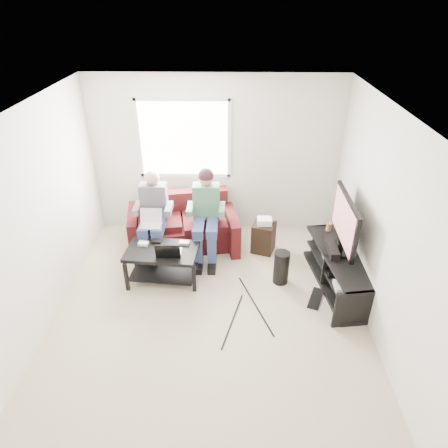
{
  "coord_description": "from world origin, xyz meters",
  "views": [
    {
      "loc": [
        0.28,
        -3.84,
        3.66
      ],
      "look_at": [
        0.17,
        0.6,
        1.02
      ],
      "focal_mm": 32.0,
      "sensor_mm": 36.0,
      "label": 1
    }
  ],
  "objects_px": {
    "coffee_table": "(162,257)",
    "tv_stand": "(338,272)",
    "sofa": "(183,227)",
    "subwoofer": "(281,267)",
    "tv": "(345,222)",
    "end_table": "(264,236)"
  },
  "relations": [
    {
      "from": "tv_stand",
      "to": "sofa",
      "type": "bearing_deg",
      "value": 155.23
    },
    {
      "from": "sofa",
      "to": "coffee_table",
      "type": "bearing_deg",
      "value": -101.11
    },
    {
      "from": "tv_stand",
      "to": "tv",
      "type": "relative_size",
      "value": 1.52
    },
    {
      "from": "sofa",
      "to": "subwoofer",
      "type": "bearing_deg",
      "value": -33.24
    },
    {
      "from": "sofa",
      "to": "tv",
      "type": "bearing_deg",
      "value": -22.69
    },
    {
      "from": "tv",
      "to": "subwoofer",
      "type": "bearing_deg",
      "value": -178.02
    },
    {
      "from": "tv",
      "to": "subwoofer",
      "type": "relative_size",
      "value": 2.21
    },
    {
      "from": "tv_stand",
      "to": "subwoofer",
      "type": "height_order",
      "value": "tv_stand"
    },
    {
      "from": "coffee_table",
      "to": "tv",
      "type": "distance_m",
      "value": 2.55
    },
    {
      "from": "tv_stand",
      "to": "end_table",
      "type": "height_order",
      "value": "end_table"
    },
    {
      "from": "coffee_table",
      "to": "tv",
      "type": "xyz_separation_m",
      "value": [
        2.47,
        -0.01,
        0.63
      ]
    },
    {
      "from": "coffee_table",
      "to": "tv_stand",
      "type": "distance_m",
      "value": 2.48
    },
    {
      "from": "coffee_table",
      "to": "tv_stand",
      "type": "height_order",
      "value": "tv_stand"
    },
    {
      "from": "coffee_table",
      "to": "tv",
      "type": "bearing_deg",
      "value": -0.29
    },
    {
      "from": "coffee_table",
      "to": "tv_stand",
      "type": "xyz_separation_m",
      "value": [
        2.47,
        -0.11,
        -0.13
      ]
    },
    {
      "from": "tv",
      "to": "subwoofer",
      "type": "distance_m",
      "value": 1.08
    },
    {
      "from": "sofa",
      "to": "end_table",
      "type": "height_order",
      "value": "sofa"
    },
    {
      "from": "tv",
      "to": "subwoofer",
      "type": "height_order",
      "value": "tv"
    },
    {
      "from": "subwoofer",
      "to": "tv",
      "type": "bearing_deg",
      "value": 1.98
    },
    {
      "from": "end_table",
      "to": "coffee_table",
      "type": "bearing_deg",
      "value": -153.03
    },
    {
      "from": "sofa",
      "to": "tv_stand",
      "type": "bearing_deg",
      "value": -24.77
    },
    {
      "from": "sofa",
      "to": "subwoofer",
      "type": "xyz_separation_m",
      "value": [
        1.5,
        -0.98,
        -0.06
      ]
    }
  ]
}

